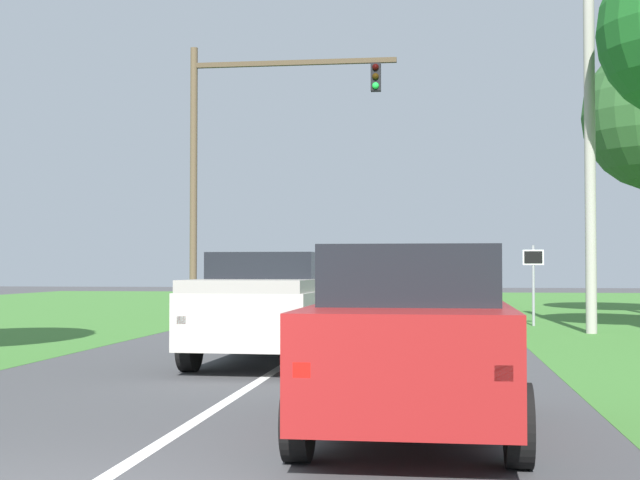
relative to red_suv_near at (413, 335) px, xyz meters
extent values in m
plane|color=#424244|center=(-2.40, 8.80, -1.01)|extent=(120.00, 120.00, 0.00)
cube|color=white|center=(-2.40, -2.20, -1.00)|extent=(0.16, 42.90, 0.01)
cube|color=maroon|center=(0.00, -0.05, -0.16)|extent=(1.93, 4.63, 0.97)
cube|color=black|center=(0.00, 0.18, 0.61)|extent=(1.68, 2.87, 0.57)
cube|color=red|center=(-0.79, -2.32, -0.11)|extent=(0.14, 0.06, 0.12)
cube|color=red|center=(0.75, -2.34, -0.11)|extent=(0.14, 0.06, 0.12)
cylinder|color=black|center=(-0.93, 1.38, -0.65)|extent=(0.23, 0.72, 0.72)
cylinder|color=black|center=(0.95, 1.37, -0.65)|extent=(0.23, 0.72, 0.72)
cylinder|color=black|center=(-0.96, -1.47, -0.65)|extent=(0.23, 0.72, 0.72)
cylinder|color=black|center=(0.92, -1.49, -0.65)|extent=(0.23, 0.72, 0.72)
cube|color=#B7B2A8|center=(-2.67, 6.74, -0.16)|extent=(2.25, 5.43, 0.90)
cube|color=black|center=(-2.68, 6.47, 0.62)|extent=(1.89, 2.10, 0.65)
cube|color=#9C978F|center=(-2.73, 5.08, 0.39)|extent=(2.03, 2.10, 0.20)
cube|color=red|center=(-3.61, 4.12, -0.11)|extent=(0.14, 0.06, 0.12)
cube|color=red|center=(-1.92, 4.06, -0.11)|extent=(0.14, 0.06, 0.12)
cylinder|color=black|center=(-3.65, 8.44, -0.61)|extent=(0.28, 0.81, 0.80)
cylinder|color=black|center=(-1.58, 8.37, -0.61)|extent=(0.28, 0.81, 0.80)
cylinder|color=black|center=(-3.76, 5.12, -0.61)|extent=(0.28, 0.81, 0.80)
cylinder|color=black|center=(-1.70, 5.05, -0.61)|extent=(0.28, 0.81, 0.80)
cylinder|color=brown|center=(-7.76, 19.90, 3.49)|extent=(0.24, 0.24, 8.99)
cube|color=#4C3D2B|center=(-4.41, 19.90, 7.38)|extent=(6.71, 0.16, 0.16)
cube|color=black|center=(-1.72, 19.90, 6.83)|extent=(0.32, 0.28, 0.90)
sphere|color=black|center=(-1.72, 19.75, 7.13)|extent=(0.22, 0.22, 0.22)
sphere|color=black|center=(-1.72, 19.75, 6.83)|extent=(0.22, 0.22, 0.22)
sphere|color=#1ED83F|center=(-1.72, 19.75, 6.53)|extent=(0.22, 0.22, 0.22)
cylinder|color=gray|center=(2.99, 17.68, 0.16)|extent=(0.08, 0.08, 2.34)
cube|color=white|center=(2.99, 17.65, 0.98)|extent=(0.60, 0.03, 0.44)
cube|color=black|center=(2.99, 17.64, 0.98)|extent=(0.52, 0.01, 0.36)
cylinder|color=#9E998E|center=(4.15, 14.75, 3.91)|extent=(0.28, 0.28, 9.84)
camera|label=1|loc=(0.26, -9.37, 0.68)|focal=51.24mm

